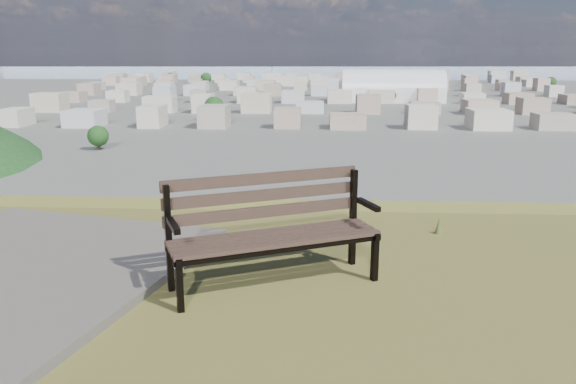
{
  "coord_description": "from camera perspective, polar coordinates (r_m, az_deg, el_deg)",
  "views": [
    {
      "loc": [
        1.09,
        -2.57,
        26.89
      ],
      "look_at": [
        0.76,
        3.74,
        25.3
      ],
      "focal_mm": 35.0,
      "sensor_mm": 36.0,
      "label": 1
    }
  ],
  "objects": [
    {
      "name": "city_trees",
      "position": [
        323.49,
        -1.92,
        10.2
      ],
      "size": [
        406.52,
        387.2,
        9.98
      ],
      "color": "#2E2117",
      "rests_on": "ground"
    },
    {
      "name": "city_blocks",
      "position": [
        397.7,
        2.88,
        10.73
      ],
      "size": [
        395.0,
        361.0,
        7.0
      ],
      "color": "beige",
      "rests_on": "ground"
    },
    {
      "name": "arena",
      "position": [
        315.74,
        10.56,
        9.99
      ],
      "size": [
        55.45,
        25.58,
        22.97
      ],
      "rotation": [
        0.0,
        0.0,
        -0.05
      ],
      "color": "silver",
      "rests_on": "ground"
    },
    {
      "name": "park_bench",
      "position": [
        4.63,
        -1.73,
        -3.27
      ],
      "size": [
        1.78,
        1.2,
        0.9
      ],
      "rotation": [
        0.0,
        0.0,
        0.42
      ],
      "color": "#3F2E24",
      "rests_on": "hilltop_mesa"
    },
    {
      "name": "bay_water",
      "position": [
        902.97,
        2.99,
        12.39
      ],
      "size": [
        2400.0,
        700.0,
        0.12
      ],
      "primitive_type": "cube",
      "color": "gray",
      "rests_on": "ground"
    },
    {
      "name": "far_hills",
      "position": [
        1406.86,
        0.48,
        14.06
      ],
      "size": [
        2050.0,
        340.0,
        60.0
      ],
      "color": "#A5B5CC",
      "rests_on": "ground"
    }
  ]
}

